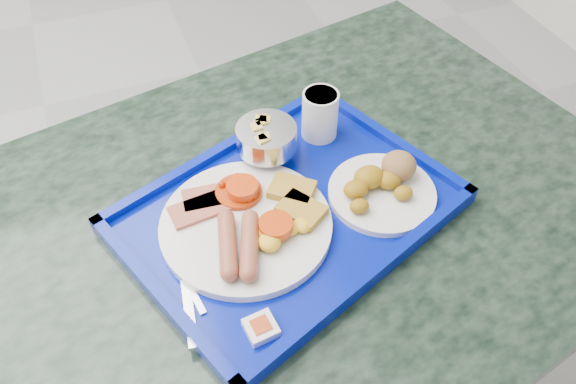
# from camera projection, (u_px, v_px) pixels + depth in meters

# --- Properties ---
(table) EXTENTS (1.40, 1.08, 0.78)m
(table) POSITION_uv_depth(u_px,v_px,m) (273.00, 286.00, 1.06)
(table) COLOR gray
(table) RESTS_ON floor
(tray) EXTENTS (0.60, 0.52, 0.03)m
(tray) POSITION_uv_depth(u_px,v_px,m) (288.00, 211.00, 0.90)
(tray) COLOR #03139B
(tray) RESTS_ON table
(main_plate) EXTENTS (0.27, 0.27, 0.04)m
(main_plate) POSITION_uv_depth(u_px,v_px,m) (250.00, 222.00, 0.86)
(main_plate) COLOR white
(main_plate) RESTS_ON tray
(bread_plate) EXTENTS (0.17, 0.17, 0.06)m
(bread_plate) POSITION_uv_depth(u_px,v_px,m) (383.00, 185.00, 0.91)
(bread_plate) COLOR white
(bread_plate) RESTS_ON tray
(fruit_bowl) EXTENTS (0.10, 0.10, 0.07)m
(fruit_bowl) POSITION_uv_depth(u_px,v_px,m) (266.00, 138.00, 0.94)
(fruit_bowl) COLOR silver
(fruit_bowl) RESTS_ON tray
(juice_cup) EXTENTS (0.06, 0.06, 0.09)m
(juice_cup) POSITION_uv_depth(u_px,v_px,m) (320.00, 113.00, 0.98)
(juice_cup) COLOR white
(juice_cup) RESTS_ON tray
(spoon) EXTENTS (0.04, 0.16, 0.01)m
(spoon) POSITION_uv_depth(u_px,v_px,m) (183.00, 248.00, 0.84)
(spoon) COLOR silver
(spoon) RESTS_ON tray
(knife) EXTENTS (0.04, 0.19, 0.00)m
(knife) POSITION_uv_depth(u_px,v_px,m) (186.00, 287.00, 0.80)
(knife) COLOR silver
(knife) RESTS_ON tray
(jam_packet) EXTENTS (0.04, 0.04, 0.02)m
(jam_packet) POSITION_uv_depth(u_px,v_px,m) (261.00, 328.00, 0.75)
(jam_packet) COLOR white
(jam_packet) RESTS_ON tray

